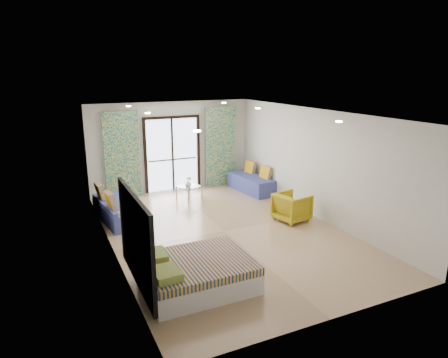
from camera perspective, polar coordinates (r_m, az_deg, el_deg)
name	(u,v)px	position (r m, az deg, el deg)	size (l,w,h in m)	color
floor	(224,231)	(9.28, 0.02, -7.44)	(5.00, 7.50, 0.01)	#9B7D5C
ceiling	(224,113)	(8.61, 0.02, 9.38)	(5.00, 7.50, 0.01)	silver
wall_back	(172,147)	(12.27, -7.45, 4.62)	(5.00, 0.01, 2.70)	silver
wall_front	(338,235)	(5.85, 15.93, -7.72)	(5.00, 0.01, 2.70)	silver
wall_left	(109,188)	(8.15, -16.11, -1.23)	(0.01, 7.50, 2.70)	silver
wall_right	(315,164)	(10.14, 12.93, 2.14)	(0.01, 7.50, 2.70)	silver
balcony_door	(172,150)	(12.26, -7.39, 4.18)	(1.76, 0.08, 2.28)	black
balcony_rail	(173,160)	(12.33, -7.36, 2.78)	(1.52, 0.03, 0.04)	#595451
curtain_left	(122,155)	(11.75, -14.38, 3.31)	(1.00, 0.10, 2.50)	beige
curtain_right	(221,147)	(12.68, -0.48, 4.62)	(1.00, 0.10, 2.50)	beige
downlight_a	(197,131)	(6.25, -3.87, 6.87)	(0.12, 0.12, 0.02)	#FFE0B2
downlight_b	(339,122)	(7.70, 16.11, 7.89)	(0.12, 0.12, 0.02)	#FFE0B2
downlight_c	(148,113)	(9.09, -10.86, 9.23)	(0.12, 0.12, 0.02)	#FFE0B2
downlight_d	(258,108)	(10.15, 4.86, 10.03)	(0.12, 0.12, 0.02)	#FFE0B2
downlight_e	(128,106)	(11.03, -13.51, 10.08)	(0.12, 0.12, 0.02)	#FFE0B2
downlight_f	(224,103)	(11.92, 0.00, 10.84)	(0.12, 0.12, 0.02)	#FFE0B2
headboard	(136,240)	(6.37, -12.53, -8.48)	(0.06, 2.10, 1.50)	black
switch_plate	(119,214)	(7.52, -14.74, -4.92)	(0.02, 0.10, 0.10)	silver
bed	(196,273)	(6.96, -4.01, -13.24)	(1.79, 1.46, 0.62)	silver
daybed_left	(116,210)	(10.15, -15.13, -4.30)	(0.93, 1.89, 0.90)	#3A438A
daybed_right	(252,183)	(12.24, 3.98, -0.54)	(0.85, 1.78, 0.85)	#3A438A
coffee_table	(189,188)	(11.47, -5.03, -1.22)	(0.76, 0.76, 0.68)	silver
vase	(188,184)	(11.36, -5.18, -0.67)	(0.19, 0.19, 0.19)	white
armchair	(292,206)	(9.94, 9.68, -3.78)	(0.74, 0.69, 0.76)	#B19D16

